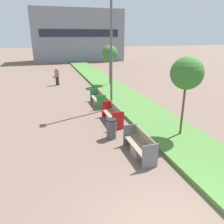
% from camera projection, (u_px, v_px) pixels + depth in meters
% --- Properties ---
extents(planter_grass_strip, '(2.80, 120.00, 0.18)m').
position_uv_depth(planter_grass_strip, '(123.00, 97.00, 16.73)').
color(planter_grass_strip, '#4C7A38').
rests_on(planter_grass_strip, ground).
extents(building_backdrop, '(15.97, 6.13, 8.90)m').
position_uv_depth(building_backdrop, '(78.00, 36.00, 39.84)').
color(building_backdrop, gray).
rests_on(building_backdrop, ground).
extents(bench_grey_frame, '(0.65, 1.95, 0.94)m').
position_uv_depth(bench_grey_frame, '(140.00, 147.00, 8.64)').
color(bench_grey_frame, gray).
rests_on(bench_grey_frame, ground).
extents(bench_red_frame, '(0.65, 2.05, 0.94)m').
position_uv_depth(bench_red_frame, '(113.00, 116.00, 11.91)').
color(bench_red_frame, gray).
rests_on(bench_red_frame, ground).
extents(bench_green_frame, '(0.65, 2.07, 0.94)m').
position_uv_depth(bench_green_frame, '(98.00, 100.00, 14.95)').
color(bench_green_frame, gray).
rests_on(bench_green_frame, ground).
extents(litter_bin, '(0.47, 0.47, 0.94)m').
position_uv_depth(litter_bin, '(111.00, 129.00, 10.04)').
color(litter_bin, '#4C4F51').
rests_on(litter_bin, ground).
extents(street_lamp_post, '(0.24, 0.44, 7.69)m').
position_uv_depth(street_lamp_post, '(111.00, 41.00, 12.86)').
color(street_lamp_post, '#56595B').
rests_on(street_lamp_post, ground).
extents(sapling_tree_near, '(1.42, 1.42, 3.72)m').
position_uv_depth(sapling_tree_near, '(187.00, 73.00, 9.30)').
color(sapling_tree_near, brown).
rests_on(sapling_tree_near, ground).
extents(sapling_tree_far, '(1.41, 1.41, 3.71)m').
position_uv_depth(sapling_tree_far, '(110.00, 53.00, 19.76)').
color(sapling_tree_far, brown).
rests_on(sapling_tree_far, ground).
extents(pedestrian_walking, '(0.53, 0.24, 1.70)m').
position_uv_depth(pedestrian_walking, '(57.00, 76.00, 20.75)').
color(pedestrian_walking, '#232633').
rests_on(pedestrian_walking, ground).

